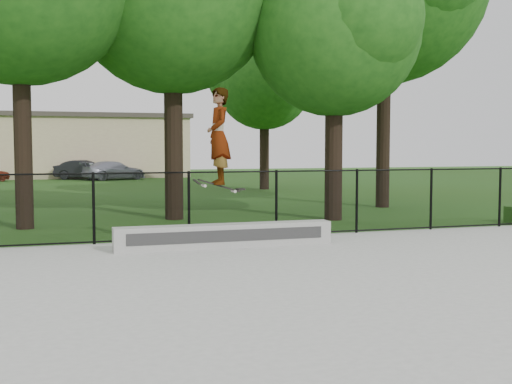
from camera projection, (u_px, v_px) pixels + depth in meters
ground at (417, 297)px, 8.87m from camera, size 100.00×100.00×0.00m
concrete_slab at (417, 295)px, 8.87m from camera, size 14.00×12.00×0.06m
grind_ledge at (225, 236)px, 12.88m from camera, size 4.44×0.40×0.47m
car_b at (85, 170)px, 40.49m from camera, size 3.59×2.56×1.22m
car_c at (114, 171)px, 40.21m from camera, size 4.03×2.91×1.17m
skater_airborne at (219, 137)px, 12.47m from camera, size 0.81×0.69×2.09m
chainlink_fence at (276, 203)px, 14.43m from camera, size 16.06×0.06×1.50m
tree_row at (191, 1)px, 20.17m from camera, size 21.04×17.84×11.07m
distant_building at (96, 145)px, 44.29m from camera, size 12.40×6.40×4.30m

